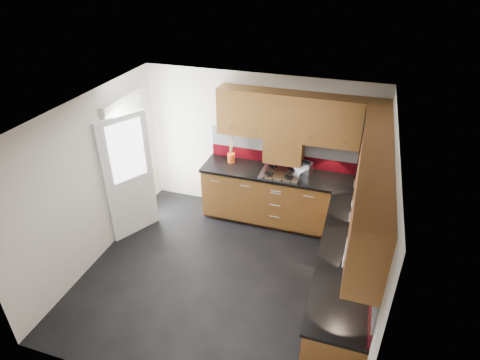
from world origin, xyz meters
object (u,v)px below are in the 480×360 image
(utensil_pot, at_px, (231,157))
(toaster, at_px, (303,167))
(gas_hob, at_px, (281,173))
(food_processor, at_px, (358,199))

(utensil_pot, bearing_deg, toaster, 0.45)
(gas_hob, distance_m, utensil_pot, 0.88)
(toaster, relative_size, food_processor, 1.12)
(utensil_pot, xyz_separation_m, toaster, (1.19, 0.01, -0.00))
(toaster, bearing_deg, utensil_pot, -179.55)
(gas_hob, bearing_deg, toaster, 24.26)
(gas_hob, xyz_separation_m, utensil_pot, (-0.86, 0.14, 0.08))
(gas_hob, relative_size, food_processor, 2.29)
(utensil_pot, xyz_separation_m, food_processor, (2.07, -0.72, 0.02))
(utensil_pot, relative_size, food_processor, 1.64)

